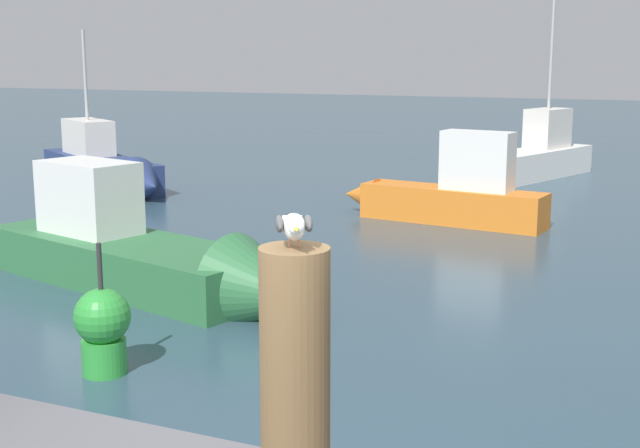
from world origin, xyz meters
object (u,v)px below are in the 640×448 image
object	(u,v)px
mooring_post	(295,384)
boat_orange	(447,193)
seagull	(294,226)
boat_navy	(106,167)
boat_green	(156,258)
channel_buoy	(103,327)
boat_white	(527,158)

from	to	relation	value
mooring_post	boat_orange	world-z (taller)	mooring_post
seagull	boat_navy	world-z (taller)	boat_navy
boat_green	boat_navy	distance (m)	9.44
seagull	channel_buoy	xyz separation A→B (m)	(-3.82, 3.56, -1.98)
boat_white	boat_green	size ratio (longest dim) A/B	0.90
boat_white	boat_orange	distance (m)	6.40
boat_white	channel_buoy	size ratio (longest dim) A/B	3.91
seagull	boat_white	world-z (taller)	boat_white
seagull	boat_white	distance (m)	19.22
boat_orange	boat_navy	bearing A→B (deg)	174.65
boat_white	channel_buoy	xyz separation A→B (m)	(-1.24, -15.39, -0.06)
boat_orange	channel_buoy	distance (m)	9.05
boat_white	boat_green	xyz separation A→B (m)	(-2.51, -12.64, -0.08)
channel_buoy	mooring_post	bearing A→B (deg)	-42.98
boat_green	channel_buoy	world-z (taller)	boat_green
boat_orange	boat_green	bearing A→B (deg)	-109.48
boat_white	boat_green	distance (m)	12.89
boat_white	channel_buoy	distance (m)	15.44
mooring_post	seagull	distance (m)	0.66
seagull	boat_navy	xyz separation A→B (m)	(-11.36, 13.35, -1.96)
mooring_post	seagull	xyz separation A→B (m)	(0.00, -0.01, 0.66)
seagull	boat_navy	bearing A→B (deg)	130.40
channel_buoy	boat_green	bearing A→B (deg)	114.76
mooring_post	channel_buoy	size ratio (longest dim) A/B	0.86
boat_navy	boat_green	bearing A→B (deg)	-48.28
boat_green	channel_buoy	distance (m)	3.03
seagull	channel_buoy	world-z (taller)	seagull
mooring_post	boat_navy	distance (m)	17.58
boat_orange	boat_navy	size ratio (longest dim) A/B	0.76
seagull	channel_buoy	size ratio (longest dim) A/B	0.28
seagull	boat_white	size ratio (longest dim) A/B	0.07
channel_buoy	boat_orange	bearing A→B (deg)	84.03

